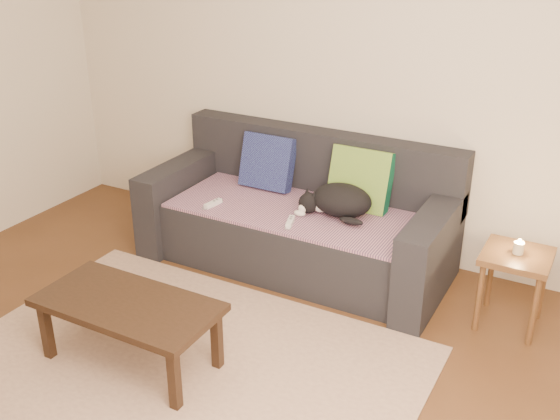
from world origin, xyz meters
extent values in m
plane|color=brown|center=(0.00, 0.00, 0.00)|extent=(4.50, 4.50, 0.00)
cube|color=beige|center=(0.00, 2.00, 1.30)|extent=(4.50, 0.04, 2.60)
cube|color=#232328|center=(0.00, 1.50, 0.21)|extent=(1.70, 0.78, 0.42)
cube|color=#232328|center=(0.00, 1.90, 0.65)|extent=(2.10, 0.18, 0.45)
cube|color=#232328|center=(-0.95, 1.50, 0.30)|extent=(0.20, 0.90, 0.60)
cube|color=#232328|center=(0.95, 1.50, 0.30)|extent=(0.20, 0.90, 0.60)
cube|color=#3F2A4F|center=(0.00, 1.48, 0.43)|extent=(1.66, 0.74, 0.02)
cube|color=#141045|center=(-0.35, 1.74, 0.63)|extent=(0.39, 0.20, 0.40)
cube|color=#0D5739|center=(0.37, 1.74, 0.63)|extent=(0.42, 0.22, 0.43)
ellipsoid|color=black|center=(0.33, 1.54, 0.55)|extent=(0.46, 0.39, 0.21)
sphere|color=black|center=(0.12, 1.47, 0.51)|extent=(0.17, 0.17, 0.14)
sphere|color=white|center=(0.10, 1.41, 0.49)|extent=(0.07, 0.07, 0.06)
ellipsoid|color=black|center=(0.45, 1.41, 0.48)|extent=(0.17, 0.09, 0.05)
cube|color=white|center=(-0.50, 1.26, 0.46)|extent=(0.06, 0.15, 0.03)
cube|color=white|center=(0.10, 1.26, 0.46)|extent=(0.08, 0.15, 0.03)
cube|color=brown|center=(1.46, 1.46, 0.46)|extent=(0.38, 0.38, 0.04)
cylinder|color=brown|center=(1.31, 1.31, 0.22)|extent=(0.03, 0.03, 0.44)
cylinder|color=brown|center=(1.61, 1.31, 0.22)|extent=(0.03, 0.03, 0.44)
cylinder|color=brown|center=(1.31, 1.62, 0.22)|extent=(0.03, 0.03, 0.44)
cylinder|color=brown|center=(1.61, 1.62, 0.22)|extent=(0.03, 0.03, 0.44)
cylinder|color=beige|center=(1.46, 1.46, 0.51)|extent=(0.06, 0.06, 0.07)
sphere|color=#FFBF59|center=(1.46, 1.46, 0.56)|extent=(0.02, 0.02, 0.02)
cube|color=tan|center=(0.00, 0.15, 0.01)|extent=(2.50, 1.80, 0.01)
cube|color=black|center=(-0.26, 0.09, 0.37)|extent=(0.98, 0.49, 0.04)
cube|color=black|center=(-0.70, -0.10, 0.18)|extent=(0.05, 0.05, 0.35)
cube|color=black|center=(0.17, -0.10, 0.18)|extent=(0.05, 0.05, 0.35)
cube|color=black|center=(-0.70, 0.28, 0.18)|extent=(0.05, 0.05, 0.35)
cube|color=black|center=(0.17, 0.28, 0.18)|extent=(0.05, 0.05, 0.35)
camera|label=1|loc=(1.85, -2.11, 2.25)|focal=42.00mm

